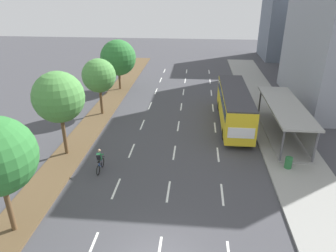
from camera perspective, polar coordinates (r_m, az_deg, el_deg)
median_strip at (r=34.46m, az=-11.66°, el=2.98°), size 2.60×52.00×0.12m
sidewalk_right at (r=33.92m, az=18.08°, el=1.92°), size 4.50×52.00×0.15m
lane_divider_left at (r=30.30m, az=-4.72°, el=0.26°), size 0.14×44.11×0.01m
lane_divider_center at (r=29.92m, az=1.90°, el=0.01°), size 0.14×44.11×0.01m
lane_divider_right at (r=29.95m, az=8.60°, el=-0.24°), size 0.14×44.11×0.01m
bus_shelter at (r=28.99m, az=20.92°, el=1.52°), size 2.90×10.37×2.86m
bus at (r=30.33m, az=12.05°, el=4.02°), size 2.54×11.29×3.37m
cyclist at (r=23.06m, az=-12.37°, el=-6.31°), size 0.46×1.82×1.71m
median_tree_second at (r=24.40m, az=-19.38°, el=4.98°), size 3.83×3.83×6.61m
median_tree_third at (r=32.02m, az=-12.52°, el=8.96°), size 3.36×3.36×5.72m
median_tree_fourth at (r=39.99m, az=-9.10°, el=12.22°), size 4.40×4.40×6.21m
trash_bin at (r=24.41m, az=21.17°, el=-6.27°), size 0.52×0.52×0.85m
building_mid_right at (r=49.83m, az=28.08°, el=17.23°), size 8.83×9.86×16.91m
building_far_right at (r=62.72m, az=22.87°, el=17.73°), size 11.80×9.27×14.04m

